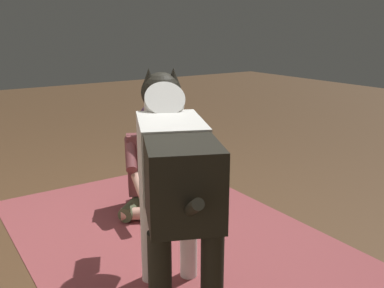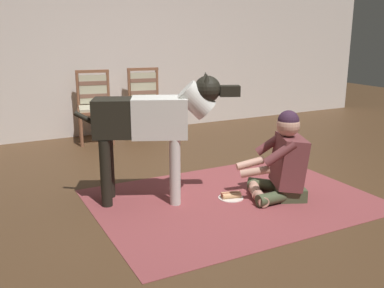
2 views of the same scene
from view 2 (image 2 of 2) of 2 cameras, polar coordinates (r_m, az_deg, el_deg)
name	(u,v)px [view 2 (image 2 of 2)]	position (r m, az deg, el deg)	size (l,w,h in m)	color
ground_plane	(243,196)	(4.18, 6.64, -6.74)	(15.67, 15.67, 0.00)	#4E3520
back_wall	(127,45)	(6.72, -8.45, 12.70)	(9.06, 0.10, 2.60)	silver
area_rug	(233,200)	(4.07, 5.39, -7.24)	(2.48, 1.82, 0.01)	brown
dining_chair_left_of_pair	(94,102)	(6.22, -12.65, 5.32)	(0.54, 0.54, 0.98)	brown
dining_chair_right_of_pair	(145,99)	(6.44, -6.16, 5.91)	(0.54, 0.54, 0.98)	brown
person_sitting_on_floor	(283,163)	(4.08, 11.81, -2.44)	(0.69, 0.62, 0.83)	#465135
large_dog	(153,121)	(3.84, -5.09, 3.00)	(1.35, 0.70, 1.16)	silver
hot_dog_on_plate	(231,196)	(4.09, 5.11, -6.78)	(0.23, 0.23, 0.06)	white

